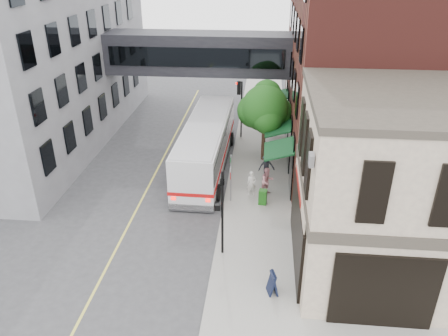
% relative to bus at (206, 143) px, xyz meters
% --- Properties ---
extents(ground, '(120.00, 120.00, 0.00)m').
position_rel_bus_xyz_m(ground, '(1.67, -11.62, -1.82)').
color(ground, '#38383A').
rests_on(ground, ground).
extents(sidewalk_main, '(4.00, 60.00, 0.15)m').
position_rel_bus_xyz_m(sidewalk_main, '(3.67, 2.38, -1.74)').
color(sidewalk_main, gray).
rests_on(sidewalk_main, ground).
extents(corner_building, '(10.19, 8.12, 8.45)m').
position_rel_bus_xyz_m(corner_building, '(10.64, -9.62, 2.40)').
color(corner_building, tan).
rests_on(corner_building, ground).
extents(brick_building, '(13.76, 18.00, 14.00)m').
position_rel_bus_xyz_m(brick_building, '(11.64, 3.38, 5.17)').
color(brick_building, '#4D1D18').
rests_on(brick_building, ground).
extents(opposite_building, '(14.00, 24.00, 14.00)m').
position_rel_bus_xyz_m(opposite_building, '(-15.33, 4.38, 5.18)').
color(opposite_building, slate).
rests_on(opposite_building, ground).
extents(skyway_bridge, '(14.00, 3.18, 3.00)m').
position_rel_bus_xyz_m(skyway_bridge, '(-1.33, 6.38, 4.68)').
color(skyway_bridge, black).
rests_on(skyway_bridge, ground).
extents(traffic_signal_near, '(0.44, 0.22, 4.60)m').
position_rel_bus_xyz_m(traffic_signal_near, '(2.03, -9.62, 1.17)').
color(traffic_signal_near, black).
rests_on(traffic_signal_near, sidewalk_main).
extents(traffic_signal_far, '(0.53, 0.28, 4.50)m').
position_rel_bus_xyz_m(traffic_signal_far, '(1.93, 5.38, 1.52)').
color(traffic_signal_far, black).
rests_on(traffic_signal_far, sidewalk_main).
extents(street_sign_pole, '(0.08, 0.75, 3.00)m').
position_rel_bus_xyz_m(street_sign_pole, '(2.06, -4.62, 0.12)').
color(street_sign_pole, gray).
rests_on(street_sign_pole, sidewalk_main).
extents(street_tree, '(3.80, 3.20, 5.60)m').
position_rel_bus_xyz_m(street_tree, '(3.86, 1.60, 2.10)').
color(street_tree, '#382619').
rests_on(street_tree, sidewalk_main).
extents(lane_marking, '(0.12, 40.00, 0.01)m').
position_rel_bus_xyz_m(lane_marking, '(-3.33, -1.62, -1.81)').
color(lane_marking, '#D8CC4C').
rests_on(lane_marking, ground).
extents(bus, '(3.08, 12.08, 3.24)m').
position_rel_bus_xyz_m(bus, '(0.00, 0.00, 0.00)').
color(bus, silver).
rests_on(bus, ground).
extents(pedestrian_a, '(0.61, 0.44, 1.54)m').
position_rel_bus_xyz_m(pedestrian_a, '(3.25, -3.78, -0.89)').
color(pedestrian_a, silver).
rests_on(pedestrian_a, sidewalk_main).
extents(pedestrian_b, '(1.08, 1.02, 1.75)m').
position_rel_bus_xyz_m(pedestrian_b, '(4.19, -3.59, -0.79)').
color(pedestrian_b, '#CC848B').
rests_on(pedestrian_b, sidewalk_main).
extents(pedestrian_c, '(1.17, 0.81, 1.66)m').
position_rel_bus_xyz_m(pedestrian_c, '(4.13, -1.45, -0.84)').
color(pedestrian_c, black).
rests_on(pedestrian_c, sidewalk_main).
extents(newspaper_box, '(0.51, 0.47, 0.91)m').
position_rel_bus_xyz_m(newspaper_box, '(3.96, -4.79, -1.21)').
color(newspaper_box, '#185613').
rests_on(newspaper_box, sidewalk_main).
extents(sandwich_board, '(0.53, 0.68, 1.07)m').
position_rel_bus_xyz_m(sandwich_board, '(4.50, -12.24, -1.13)').
color(sandwich_board, black).
rests_on(sandwich_board, sidewalk_main).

